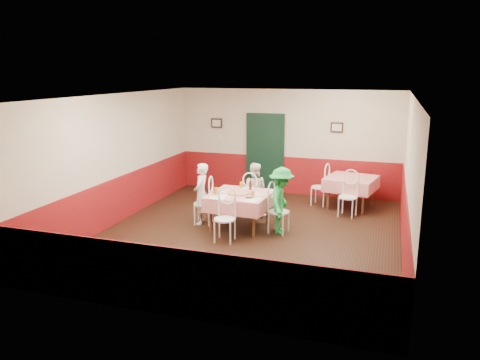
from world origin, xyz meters
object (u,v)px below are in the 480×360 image
(chair_near, at_px, (225,219))
(glass_a, at_px, (216,191))
(wallet, at_px, (249,198))
(chair_left, at_px, (203,204))
(chair_far, at_px, (253,198))
(second_table, at_px, (351,193))
(main_table, at_px, (240,211))
(chair_right, at_px, (279,212))
(diner_right, at_px, (281,201))
(chair_second_b, at_px, (348,197))
(beer_bottle, at_px, (250,185))
(diner_left, at_px, (201,194))
(pizza, at_px, (239,193))
(chair_second_a, at_px, (320,187))
(glass_b, at_px, (253,194))
(glass_c, at_px, (241,185))
(diner_far, at_px, (254,190))

(chair_near, height_order, glass_a, glass_a)
(wallet, bearing_deg, chair_left, 165.56)
(chair_far, relative_size, wallet, 8.18)
(second_table, height_order, wallet, wallet)
(glass_a, bearing_deg, main_table, 31.01)
(chair_near, distance_m, wallet, 0.71)
(chair_right, xyz_separation_m, diner_right, (0.05, -0.00, 0.24))
(chair_second_b, height_order, beer_bottle, beer_bottle)
(chair_near, distance_m, chair_second_b, 3.21)
(chair_second_b, relative_size, diner_left, 0.67)
(wallet, bearing_deg, chair_far, 104.50)
(diner_left, bearing_deg, beer_bottle, 103.01)
(beer_bottle, bearing_deg, chair_near, -97.18)
(chair_left, height_order, pizza, chair_left)
(chair_left, height_order, chair_second_a, same)
(main_table, distance_m, second_table, 3.11)
(glass_b, bearing_deg, glass_c, 124.01)
(second_table, distance_m, diner_right, 2.64)
(second_table, bearing_deg, chair_right, -118.10)
(chair_right, distance_m, chair_near, 1.20)
(chair_left, xyz_separation_m, diner_left, (-0.05, 0.00, 0.22))
(chair_left, height_order, glass_c, glass_c)
(pizza, bearing_deg, wallet, -44.12)
(chair_second_b, distance_m, glass_c, 2.50)
(pizza, distance_m, diner_left, 0.90)
(chair_second_b, height_order, pizza, chair_second_b)
(glass_a, bearing_deg, diner_far, 67.70)
(glass_b, height_order, glass_c, glass_c)
(chair_right, relative_size, diner_right, 0.65)
(chair_right, height_order, chair_far, same)
(chair_second_a, relative_size, glass_a, 5.84)
(chair_left, height_order, diner_left, diner_left)
(chair_near, distance_m, chair_second_a, 3.43)
(chair_second_b, bearing_deg, second_table, 101.51)
(pizza, height_order, glass_c, glass_c)
(glass_b, bearing_deg, diner_far, 105.00)
(chair_far, height_order, chair_second_b, same)
(diner_right, bearing_deg, diner_left, 81.83)
(chair_far, distance_m, diner_far, 0.18)
(chair_far, height_order, diner_far, diner_far)
(main_table, relative_size, chair_right, 1.36)
(pizza, xyz_separation_m, wallet, (0.29, -0.28, -0.00))
(chair_second_a, distance_m, wallet, 2.83)
(chair_near, bearing_deg, diner_left, 131.24)
(chair_far, height_order, chair_second_a, same)
(chair_near, bearing_deg, beer_bottle, 80.08)
(chair_second_a, bearing_deg, second_table, 101.51)
(chair_far, xyz_separation_m, pizza, (-0.05, -0.88, 0.32))
(main_table, xyz_separation_m, chair_second_a, (1.34, 2.29, 0.08))
(glass_b, bearing_deg, diner_right, 20.47)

